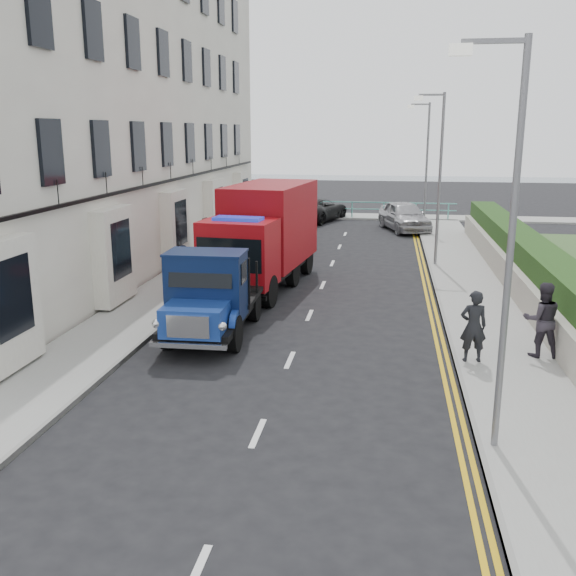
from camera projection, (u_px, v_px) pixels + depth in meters
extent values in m
plane|color=black|center=(276.00, 392.00, 14.02)|extent=(120.00, 120.00, 0.00)
cube|color=gray|center=(178.00, 285.00, 23.41)|extent=(2.40, 38.00, 0.12)
cube|color=gray|center=(474.00, 296.00, 21.84)|extent=(2.60, 38.00, 0.12)
cube|color=gray|center=(353.00, 216.00, 41.81)|extent=(30.00, 2.50, 0.12)
plane|color=slate|center=(369.00, 181.00, 71.55)|extent=(120.00, 120.00, 0.00)
cube|color=white|center=(101.00, 94.00, 26.22)|extent=(6.00, 30.00, 14.00)
cube|color=black|center=(179.00, 178.00, 26.57)|extent=(0.12, 28.00, 0.10)
cube|color=#B2AD9E|center=(515.00, 283.00, 21.52)|extent=(0.30, 28.00, 1.00)
cube|color=#1D3A12|center=(538.00, 272.00, 21.32)|extent=(1.20, 28.00, 1.70)
cube|color=#59B2A5|center=(352.00, 202.00, 40.80)|extent=(13.00, 0.08, 0.06)
cube|color=#59B2A5|center=(352.00, 209.00, 40.90)|extent=(13.00, 0.06, 0.05)
cylinder|color=slate|center=(510.00, 258.00, 10.61)|extent=(0.12, 0.12, 7.00)
cube|color=slate|center=(494.00, 41.00, 9.87)|extent=(1.00, 0.08, 0.08)
cube|color=beige|center=(461.00, 50.00, 9.97)|extent=(0.35, 0.18, 0.18)
cylinder|color=slate|center=(440.00, 182.00, 25.95)|extent=(0.12, 0.12, 7.00)
cube|color=slate|center=(432.00, 95.00, 25.21)|extent=(1.00, 0.08, 0.08)
cube|color=beige|center=(418.00, 98.00, 25.31)|extent=(0.35, 0.18, 0.18)
cylinder|color=slate|center=(427.00, 168.00, 35.54)|extent=(0.12, 0.12, 7.00)
cube|color=slate|center=(420.00, 104.00, 34.80)|extent=(1.00, 0.08, 0.08)
cube|color=beige|center=(411.00, 107.00, 34.90)|extent=(0.35, 0.18, 0.18)
cylinder|color=black|center=(168.00, 331.00, 16.66)|extent=(0.28, 0.97, 0.96)
cylinder|color=black|center=(234.00, 334.00, 16.44)|extent=(0.28, 0.97, 0.96)
cylinder|color=black|center=(197.00, 303.00, 19.37)|extent=(0.28, 0.97, 0.96)
cylinder|color=black|center=(254.00, 305.00, 19.14)|extent=(0.28, 0.97, 0.96)
cube|color=black|center=(214.00, 312.00, 17.87)|extent=(2.02, 4.86, 0.18)
cube|color=navy|center=(196.00, 319.00, 16.00)|extent=(1.58, 1.34, 0.72)
cube|color=silver|center=(188.00, 327.00, 15.35)|extent=(1.05, 0.10, 0.55)
cube|color=#0B193F|center=(207.00, 286.00, 16.97)|extent=(2.03, 1.25, 1.75)
cube|color=black|center=(224.00, 294.00, 18.97)|extent=(2.17, 2.86, 0.12)
cylinder|color=black|center=(211.00, 287.00, 21.08)|extent=(0.42, 1.08, 1.05)
cylinder|color=black|center=(269.00, 291.00, 20.57)|extent=(0.42, 1.08, 1.05)
cylinder|color=black|center=(241.00, 269.00, 23.87)|extent=(0.42, 1.08, 1.05)
cylinder|color=black|center=(293.00, 272.00, 23.35)|extent=(0.42, 1.08, 1.05)
cylinder|color=black|center=(258.00, 258.00, 25.84)|extent=(0.42, 1.08, 1.05)
cylinder|color=black|center=(307.00, 261.00, 25.33)|extent=(0.42, 1.08, 1.05)
cube|color=black|center=(262.00, 268.00, 23.11)|extent=(2.94, 6.92, 0.24)
cube|color=maroon|center=(239.00, 253.00, 20.54)|extent=(2.49, 2.07, 2.11)
cube|color=black|center=(229.00, 255.00, 19.69)|extent=(2.11, 0.31, 1.05)
cube|color=maroon|center=(271.00, 223.00, 23.74)|extent=(2.94, 5.22, 2.88)
imported|color=black|center=(213.00, 307.00, 18.45)|extent=(1.61, 3.66, 1.23)
imported|color=#548EB4|center=(264.00, 253.00, 25.73)|extent=(1.96, 4.71, 1.52)
imported|color=silver|center=(286.00, 231.00, 31.29)|extent=(2.28, 5.33, 1.53)
imported|color=black|center=(318.00, 209.00, 40.05)|extent=(3.89, 5.60, 1.42)
imported|color=#A7A6AB|center=(404.00, 216.00, 36.16)|extent=(3.31, 5.21, 1.65)
imported|color=black|center=(473.00, 326.00, 15.33)|extent=(0.69, 0.50, 1.76)
imported|color=#302A34|center=(542.00, 320.00, 15.67)|extent=(0.95, 0.76, 1.87)
imported|color=black|center=(184.00, 270.00, 21.46)|extent=(1.06, 0.54, 1.73)
imported|color=#3C2F2B|center=(207.00, 239.00, 27.07)|extent=(1.03, 0.80, 1.88)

